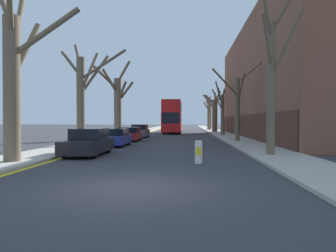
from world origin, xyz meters
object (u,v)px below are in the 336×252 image
at_px(double_decker_bus, 173,115).
at_px(parked_car_1, 115,138).
at_px(street_tree_left_0, 14,76).
at_px(parked_car_0, 89,143).
at_px(street_tree_right_1, 238,104).
at_px(street_tree_right_3, 215,112).
at_px(street_tree_right_0, 272,78).
at_px(parked_car_3, 140,131).
at_px(street_tree_left_2, 117,103).
at_px(traffic_bollard, 199,152).
at_px(street_tree_left_1, 83,94).
at_px(parked_car_2, 130,134).
at_px(street_tree_right_4, 209,113).
at_px(street_tree_right_2, 222,111).

bearing_deg(double_decker_bus, parked_car_1, -97.13).
relative_size(street_tree_left_0, parked_car_0, 1.77).
bearing_deg(street_tree_right_1, street_tree_right_3, 89.89).
xyz_separation_m(street_tree_right_0, parked_car_3, (-9.47, 18.71, -3.27)).
bearing_deg(street_tree_right_0, street_tree_right_1, 90.14).
bearing_deg(street_tree_right_0, street_tree_left_2, 124.80).
bearing_deg(traffic_bollard, parked_car_3, 104.94).
xyz_separation_m(street_tree_left_2, parked_car_3, (1.95, 2.28, -2.98)).
xyz_separation_m(street_tree_left_1, double_decker_bus, (5.09, 25.17, -1.04)).
xyz_separation_m(parked_car_1, parked_car_2, (-0.00, 5.83, -0.01)).
distance_m(street_tree_left_2, street_tree_right_3, 22.27).
relative_size(street_tree_left_1, parked_car_2, 1.69).
bearing_deg(street_tree_left_2, parked_car_1, -78.71).
height_order(parked_car_0, parked_car_3, parked_car_3).
bearing_deg(parked_car_3, street_tree_left_0, -95.37).
bearing_deg(street_tree_left_2, street_tree_right_0, -55.20).
relative_size(street_tree_left_2, street_tree_right_1, 1.09).
bearing_deg(parked_car_2, street_tree_left_2, 116.24).
distance_m(street_tree_left_0, parked_car_3, 22.31).
relative_size(street_tree_right_4, parked_car_2, 1.61).
xyz_separation_m(street_tree_right_0, double_decker_bus, (-6.44, 30.84, -1.33)).
relative_size(street_tree_left_2, street_tree_right_3, 1.17).
distance_m(street_tree_left_0, street_tree_right_0, 12.00).
relative_size(street_tree_left_1, street_tree_right_4, 1.05).
distance_m(street_tree_left_0, street_tree_right_3, 40.52).
bearing_deg(parked_car_3, parked_car_0, -90.00).
bearing_deg(double_decker_bus, parked_car_0, -95.66).
relative_size(street_tree_left_1, street_tree_left_2, 0.90).
distance_m(street_tree_right_0, street_tree_right_1, 11.17).
height_order(street_tree_left_2, parked_car_1, street_tree_left_2).
relative_size(street_tree_right_2, traffic_bollard, 6.67).
relative_size(street_tree_left_2, street_tree_right_2, 1.25).
bearing_deg(parked_car_0, street_tree_left_0, -119.85).
relative_size(street_tree_right_1, street_tree_right_2, 1.14).
height_order(street_tree_left_2, double_decker_bus, street_tree_left_2).
xyz_separation_m(street_tree_left_2, street_tree_right_2, (11.32, 6.74, -0.69)).
xyz_separation_m(street_tree_right_4, parked_car_2, (-9.37, -34.65, -2.69)).
height_order(street_tree_left_0, parked_car_0, street_tree_left_0).
relative_size(street_tree_left_1, street_tree_right_0, 0.83).
bearing_deg(double_decker_bus, street_tree_right_3, 35.96).
height_order(street_tree_right_3, parked_car_2, street_tree_right_3).
bearing_deg(traffic_bollard, parked_car_0, 152.20).
bearing_deg(traffic_bollard, street_tree_left_2, 111.83).
relative_size(street_tree_right_1, parked_car_2, 1.72).
bearing_deg(parked_car_3, parked_car_1, -90.00).
relative_size(parked_car_2, parked_car_3, 1.02).
xyz_separation_m(street_tree_right_2, street_tree_right_3, (0.12, 12.36, 0.26)).
distance_m(street_tree_right_1, street_tree_right_3, 24.38).
bearing_deg(traffic_bollard, street_tree_right_3, 84.36).
bearing_deg(street_tree_left_1, parked_car_0, -69.05).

